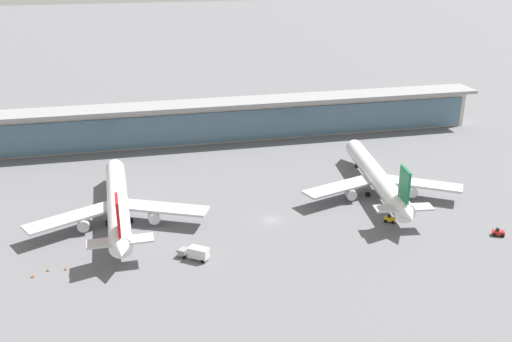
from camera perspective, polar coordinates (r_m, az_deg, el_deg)
ground_plane at (r=156.63m, az=1.43°, el=-4.79°), size 1200.00×1200.00×0.00m
airliner_left_stand at (r=157.89m, az=-13.27°, el=-3.13°), size 46.86×60.81×16.22m
airliner_centre_stand at (r=174.07m, az=11.70°, el=-0.63°), size 46.49×60.89×16.22m
service_truck_near_nose_grey at (r=138.44m, az=-5.87°, el=-7.89°), size 7.24×6.19×3.10m
service_truck_under_wing_yellow at (r=159.13m, az=12.86°, el=-4.58°), size 3.30×3.10×2.05m
service_truck_mid_apron_red at (r=160.41m, az=22.45°, el=-5.54°), size 3.32×2.78×2.05m
terminal_building at (r=216.83m, az=-3.11°, el=4.99°), size 196.35×12.80×15.20m
safety_cone_alpha at (r=142.67m, az=-7.60°, el=-7.65°), size 0.62×0.62×0.70m
safety_cone_bravo at (r=141.82m, az=-19.56°, el=-9.01°), size 0.62×0.62×0.70m
safety_cone_charlie at (r=141.00m, az=-18.02°, el=-8.99°), size 0.62×0.62×0.70m
safety_cone_delta at (r=140.51m, az=-20.87°, el=-9.50°), size 0.62×0.62×0.70m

